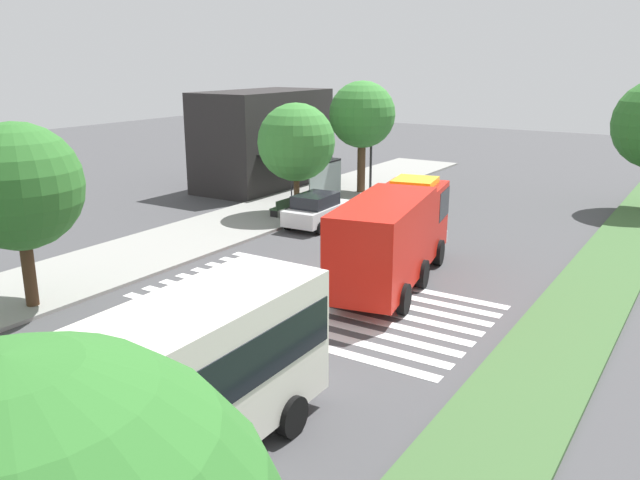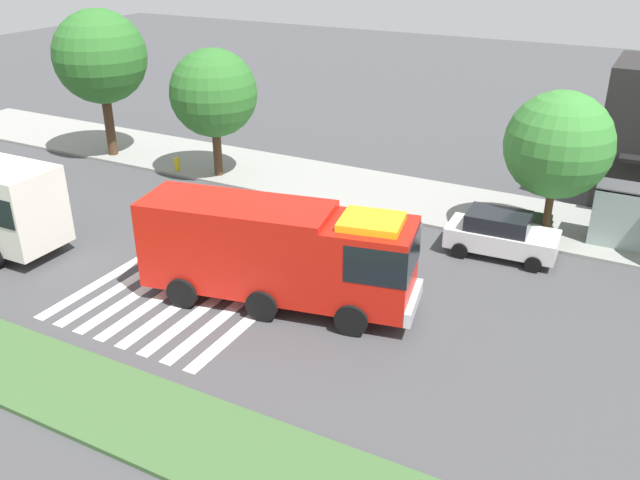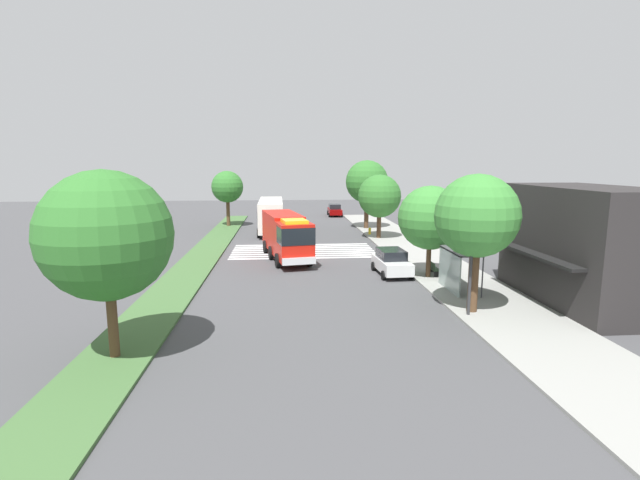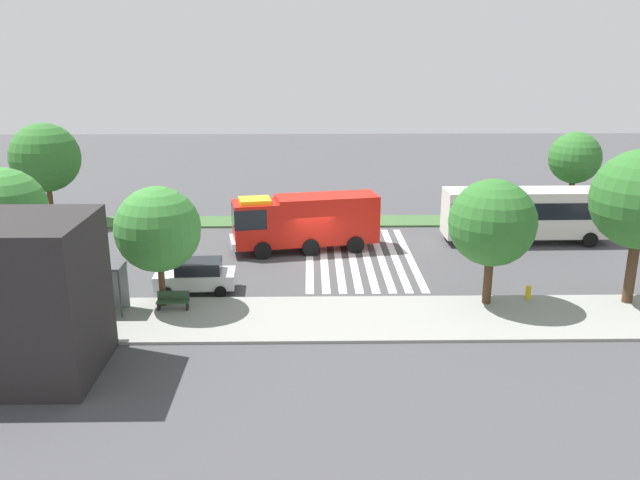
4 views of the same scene
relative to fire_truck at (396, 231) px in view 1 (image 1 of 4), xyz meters
The scene contains 14 objects.
ground_plane 2.68m from the fire_truck, 119.74° to the left, with size 120.00×120.00×0.00m, color #424244.
sidewalk 11.36m from the fire_truck, 94.38° to the left, with size 60.00×5.37×0.14m, color gray.
median_strip 7.31m from the fire_truck, 96.98° to the right, with size 60.00×3.00×0.14m, color #3D6033.
crosswalk 4.46m from the fire_truck, 157.83° to the left, with size 6.75×12.56×0.01m.
fire_truck is the anchor object (origin of this frame).
parked_car_mid 9.26m from the fire_truck, 52.33° to the left, with size 4.36×2.29×1.77m.
transit_bus 15.27m from the fire_truck, behind, with size 11.20×2.97×3.62m.
bus_stop_shelter 14.40m from the fire_truck, 44.14° to the left, with size 3.50×1.40×2.46m.
bench_near_shelter 11.94m from the fire_truck, 57.70° to the left, with size 1.60×0.50×0.90m.
street_lamp 17.50m from the fire_truck, 31.33° to the left, with size 0.36×0.36×5.46m.
storefront_building 20.86m from the fire_truck, 51.52° to the left, with size 9.90×5.75×6.48m.
sidewalk_tree_west 13.68m from the fire_truck, 135.35° to the left, with size 4.35×4.35×6.44m.
sidewalk_tree_center 11.94m from the fire_truck, 53.73° to the left, with size 4.25×4.25×6.13m.
sidewalk_tree_east 17.47m from the fire_truck, 33.42° to the left, with size 4.21×4.21×7.08m.
Camera 1 is at (-21.42, -12.16, 8.58)m, focal length 36.43 mm.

